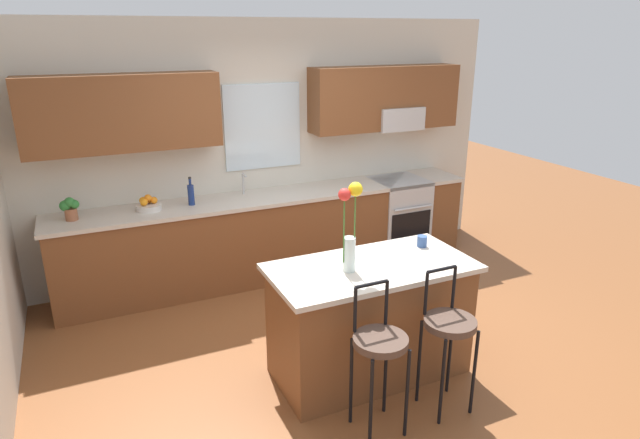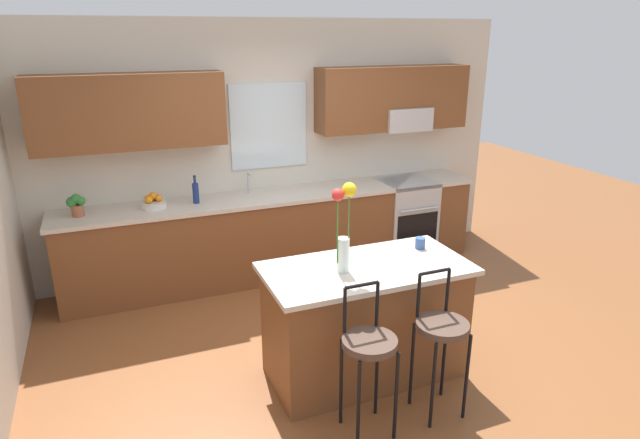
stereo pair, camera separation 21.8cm
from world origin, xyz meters
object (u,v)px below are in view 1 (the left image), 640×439
Objects in this scene: kitchen_island at (370,319)px; bottle_olive_oil at (191,194)px; bar_stool_near at (380,347)px; flower_vase at (350,227)px; oven_range at (397,216)px; mug_ceramic at (422,241)px; potted_plant_small at (70,208)px; fruit_bowl_oranges at (148,205)px; bar_stool_middle at (449,329)px.

bottle_olive_oil reaches higher than kitchen_island.
bar_stool_near is 0.86m from flower_vase.
oven_range is at bearing -0.58° from bottle_olive_oil.
bar_stool_near is (-0.28, -0.60, 0.17)m from kitchen_island.
flower_vase is 7.40× the size of mug_ceramic.
flower_vase reaches higher than potted_plant_small.
potted_plant_small is at bearing 134.50° from kitchen_island.
bottle_olive_oil reaches higher than potted_plant_small.
potted_plant_small is (-1.11, 0.00, 0.01)m from bottle_olive_oil.
fruit_bowl_oranges is at bearing 179.49° from bottle_olive_oil.
kitchen_island is 2.30m from bottle_olive_oil.
bar_stool_near is at bearing -137.61° from mug_ceramic.
flower_vase is 0.83m from mug_ceramic.
bar_stool_middle is (0.27, -0.60, 0.17)m from kitchen_island.
bar_stool_middle is 0.87m from mug_ceramic.
flower_vase is at bearing -130.17° from oven_range.
kitchen_island is at bearing -164.27° from mug_ceramic.
bar_stool_middle is 3.63× the size of bottle_olive_oil.
fruit_bowl_oranges is at bearing 111.49° from bar_stool_near.
kitchen_island is 1.48× the size of bar_stool_middle.
flower_vase is 3.06× the size of potted_plant_small.
bottle_olive_oil is (-0.70, 2.07, -0.23)m from flower_vase.
bar_stool_near is 1.00× the size of bar_stool_middle.
oven_range is 0.88× the size of bar_stool_near.
potted_plant_small is at bearing 179.93° from bottle_olive_oil.
flower_vase is at bearing -166.66° from mug_ceramic.
oven_range is 2.53m from kitchen_island.
potted_plant_small is (-2.01, 2.04, 0.58)m from kitchen_island.
bar_stool_middle is at bearing -110.20° from mug_ceramic.
mug_ceramic is at bearing -117.48° from oven_range.
bottle_olive_oil is at bearing 103.33° from bar_stool_near.
kitchen_island is 0.76m from mug_ceramic.
fruit_bowl_oranges is 0.84× the size of bottle_olive_oil.
oven_range is 3.83× the size of fruit_bowl_oranges.
kitchen_island is at bearing 65.39° from bar_stool_near.
bar_stool_near is 1.56× the size of flower_vase.
fruit_bowl_oranges reaches higher than mug_ceramic.
bottle_olive_oil is (-0.90, 2.04, 0.57)m from kitchen_island.
potted_plant_small reaches higher than oven_range.
kitchen_island is 17.12× the size of mug_ceramic.
potted_plant_small is at bearing 179.58° from oven_range.
flower_vase reaches higher than kitchen_island.
bottle_olive_oil is (-1.45, 1.89, 0.07)m from mug_ceramic.
bottle_olive_oil is at bearing 113.99° from bar_stool_middle.
bottle_olive_oil reaches higher than fruit_bowl_oranges.
bar_stool_middle is (-1.25, -2.62, 0.18)m from oven_range.
flower_vase is 2.32× the size of bottle_olive_oil.
bar_stool_middle reaches higher than mug_ceramic.
bar_stool_middle reaches higher than oven_range.
oven_range is 1.38× the size of flower_vase.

